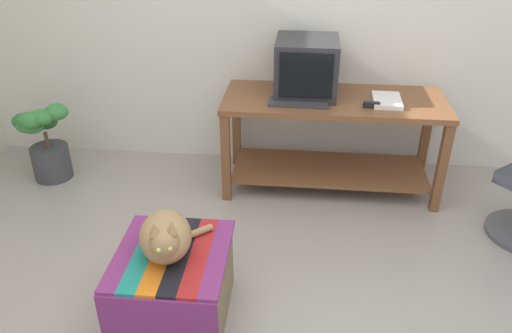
{
  "coord_description": "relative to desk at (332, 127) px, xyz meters",
  "views": [
    {
      "loc": [
        0.16,
        -1.69,
        1.97
      ],
      "look_at": [
        -0.07,
        0.85,
        0.55
      ],
      "focal_mm": 34.94,
      "sensor_mm": 36.0,
      "label": 1
    }
  ],
  "objects": [
    {
      "name": "stapler",
      "position": [
        0.23,
        -0.15,
        0.24
      ],
      "size": [
        0.11,
        0.05,
        0.04
      ],
      "primitive_type": "cube",
      "rotation": [
        0.0,
        0.0,
        1.48
      ],
      "color": "black",
      "rests_on": "desk"
    },
    {
      "name": "ottoman_with_blanket",
      "position": [
        -0.84,
        -1.41,
        -0.27
      ],
      "size": [
        0.55,
        0.61,
        0.41
      ],
      "color": "#7A664C",
      "rests_on": "ground_plane"
    },
    {
      "name": "keyboard",
      "position": [
        -0.25,
        -0.14,
        0.23
      ],
      "size": [
        0.4,
        0.16,
        0.02
      ],
      "primitive_type": "cube",
      "rotation": [
        0.0,
        0.0,
        -0.03
      ],
      "color": "#333338",
      "rests_on": "desk"
    },
    {
      "name": "desk",
      "position": [
        0.0,
        0.0,
        0.0
      ],
      "size": [
        1.55,
        0.64,
        0.7
      ],
      "rotation": [
        0.0,
        0.0,
        -0.01
      ],
      "color": "brown",
      "rests_on": "ground_plane"
    },
    {
      "name": "tv_monitor",
      "position": [
        -0.2,
        0.07,
        0.41
      ],
      "size": [
        0.43,
        0.45,
        0.39
      ],
      "rotation": [
        0.0,
        0.0,
        -0.01
      ],
      "color": "#28282B",
      "rests_on": "desk"
    },
    {
      "name": "pen",
      "position": [
        0.4,
        -0.02,
        0.22
      ],
      "size": [
        0.01,
        0.14,
        0.01
      ],
      "primitive_type": "cylinder",
      "rotation": [
        0.0,
        1.57,
        1.62
      ],
      "color": "#2351B2",
      "rests_on": "desk"
    },
    {
      "name": "potted_plant",
      "position": [
        -2.14,
        -0.08,
        -0.17
      ],
      "size": [
        0.48,
        0.35,
        0.62
      ],
      "color": "#3D3D42",
      "rests_on": "ground_plane"
    },
    {
      "name": "cat",
      "position": [
        -0.85,
        -1.42,
        0.04
      ],
      "size": [
        0.36,
        0.42,
        0.28
      ],
      "rotation": [
        0.0,
        0.0,
        0.25
      ],
      "color": "#9E7A4C",
      "rests_on": "ottoman_with_blanket"
    },
    {
      "name": "book",
      "position": [
        0.35,
        -0.05,
        0.24
      ],
      "size": [
        0.2,
        0.29,
        0.03
      ],
      "primitive_type": "cube",
      "rotation": [
        0.0,
        0.0,
        -0.04
      ],
      "color": "white",
      "rests_on": "desk"
    }
  ]
}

